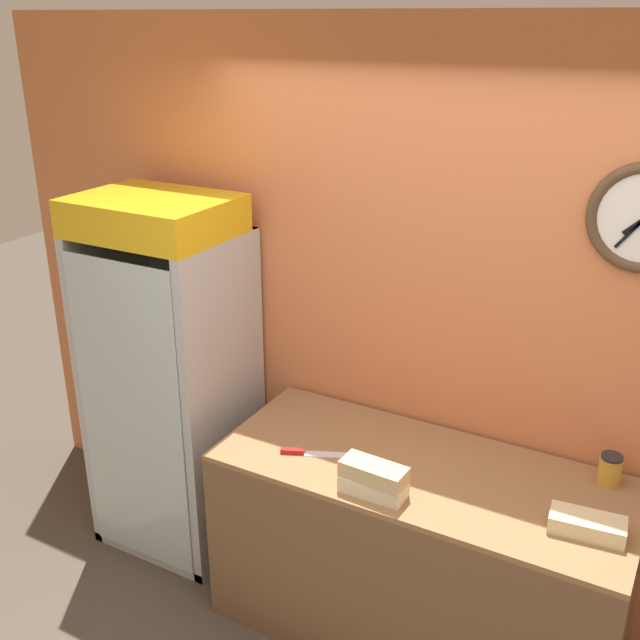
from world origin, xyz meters
The scene contains 8 objects.
wall_back centered at (0.01, 1.35, 1.36)m, with size 5.20×0.10×2.70m.
prep_counter centered at (0.00, 0.92, 0.44)m, with size 1.78×0.75×0.88m.
beverage_cooler centered at (-1.41, 1.03, 1.03)m, with size 0.73×0.63×1.90m.
sandwich_stack_bottom centered at (-0.11, 0.66, 0.92)m, with size 0.27×0.12×0.07m.
sandwich_stack_middle centered at (-0.11, 0.66, 0.99)m, with size 0.27×0.13×0.07m.
sandwich_flat_left centered at (0.69, 0.82, 0.92)m, with size 0.29×0.16×0.07m.
chefs_knife centered at (-0.47, 0.79, 0.89)m, with size 0.35×0.18×0.02m.
condiment_jar centered at (0.71, 1.19, 0.95)m, with size 0.10×0.10×0.13m.
Camera 1 is at (0.93, -1.66, 2.68)m, focal length 42.00 mm.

